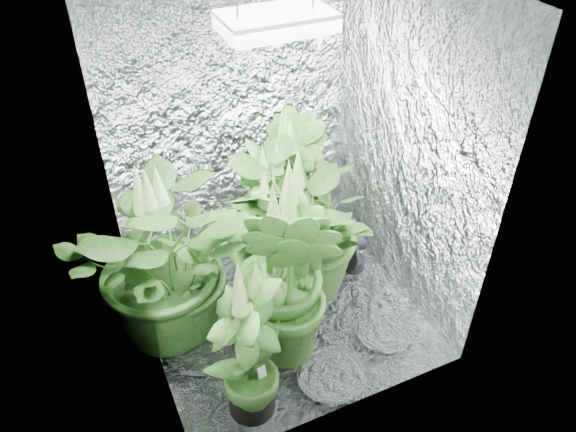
# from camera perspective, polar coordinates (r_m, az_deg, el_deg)

# --- Properties ---
(ground) EXTENTS (1.60, 1.60, 0.00)m
(ground) POSITION_cam_1_polar(r_m,az_deg,el_deg) (3.64, -0.83, -9.32)
(ground) COLOR silver
(ground) RESTS_ON ground
(walls) EXTENTS (1.62, 1.62, 2.00)m
(walls) POSITION_cam_1_polar(r_m,az_deg,el_deg) (2.99, -1.00, 3.90)
(walls) COLOR silver
(walls) RESTS_ON ground
(grow_lamp) EXTENTS (0.50, 0.30, 0.22)m
(grow_lamp) POSITION_cam_1_polar(r_m,az_deg,el_deg) (2.62, -1.20, 19.11)
(grow_lamp) COLOR gray
(grow_lamp) RESTS_ON ceiling
(plant_a) EXTENTS (1.25, 1.25, 1.21)m
(plant_a) POSITION_cam_1_polar(r_m,az_deg,el_deg) (3.18, -12.26, -4.24)
(plant_a) COLOR black
(plant_a) RESTS_ON ground
(plant_b) EXTENTS (0.69, 0.69, 1.03)m
(plant_b) POSITION_cam_1_polar(r_m,az_deg,el_deg) (3.61, -1.84, 0.36)
(plant_b) COLOR black
(plant_b) RESTS_ON ground
(plant_c) EXTENTS (0.66, 0.66, 1.07)m
(plant_c) POSITION_cam_1_polar(r_m,az_deg,el_deg) (3.79, 0.69, 2.81)
(plant_c) COLOR black
(plant_c) RESTS_ON ground
(plant_d) EXTENTS (0.58, 0.58, 0.94)m
(plant_d) POSITION_cam_1_polar(r_m,az_deg,el_deg) (3.45, -2.24, -2.67)
(plant_d) COLOR black
(plant_d) RESTS_ON ground
(plant_e) EXTENTS (0.96, 0.96, 1.06)m
(plant_e) POSITION_cam_1_polar(r_m,az_deg,el_deg) (3.40, 1.97, -1.80)
(plant_e) COLOR black
(plant_e) RESTS_ON ground
(plant_f) EXTENTS (0.64, 0.64, 1.01)m
(plant_f) POSITION_cam_1_polar(r_m,az_deg,el_deg) (2.82, -4.01, -13.46)
(plant_f) COLOR black
(plant_f) RESTS_ON ground
(plant_g) EXTENTS (0.83, 0.83, 1.23)m
(plant_g) POSITION_cam_1_polar(r_m,az_deg,el_deg) (3.01, -0.09, -6.24)
(plant_g) COLOR black
(plant_g) RESTS_ON ground
(circulation_fan) EXTENTS (0.16, 0.34, 0.39)m
(circulation_fan) POSITION_cam_1_polar(r_m,az_deg,el_deg) (3.81, 6.36, -3.53)
(circulation_fan) COLOR black
(circulation_fan) RESTS_ON ground
(plant_label) EXTENTS (0.05, 0.03, 0.07)m
(plant_label) POSITION_cam_1_polar(r_m,az_deg,el_deg) (2.95, -2.68, -15.55)
(plant_label) COLOR white
(plant_label) RESTS_ON plant_f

